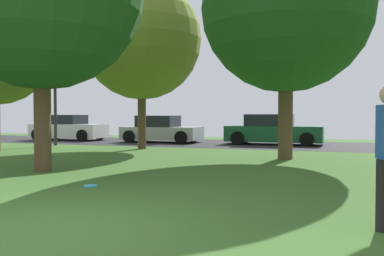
# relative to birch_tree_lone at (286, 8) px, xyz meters

# --- Properties ---
(ground_plane) EXTENTS (44.00, 44.00, 0.00)m
(ground_plane) POSITION_rel_birch_tree_lone_xyz_m (-1.85, -9.54, -4.84)
(ground_plane) COLOR #3D6628
(road_strip) EXTENTS (44.00, 6.40, 0.01)m
(road_strip) POSITION_rel_birch_tree_lone_xyz_m (-1.85, 6.46, -4.83)
(road_strip) COLOR #28282B
(road_strip) RESTS_ON ground_plane
(birch_tree_lone) EXTENTS (5.42, 5.42, 7.56)m
(birch_tree_lone) POSITION_rel_birch_tree_lone_xyz_m (0.00, 0.00, 0.00)
(birch_tree_lone) COLOR brown
(birch_tree_lone) RESTS_ON ground_plane
(oak_tree_left) EXTENTS (4.97, 4.97, 7.03)m
(oak_tree_left) POSITION_rel_birch_tree_lone_xyz_m (-6.17, 2.16, -0.30)
(oak_tree_left) COLOR brown
(oak_tree_left) RESTS_ON ground_plane
(frisbee_disc) EXTENTS (0.27, 0.27, 0.03)m
(frisbee_disc) POSITION_rel_birch_tree_lone_xyz_m (-3.00, -6.58, -4.82)
(frisbee_disc) COLOR #2DB2E0
(frisbee_disc) RESTS_ON ground_plane
(parked_car_white) EXTENTS (4.24, 1.94, 1.43)m
(parked_car_white) POSITION_rel_birch_tree_lone_xyz_m (-12.93, 6.41, -4.18)
(parked_car_white) COLOR white
(parked_car_white) RESTS_ON ground_plane
(parked_car_silver) EXTENTS (4.06, 2.03, 1.39)m
(parked_car_silver) POSITION_rel_birch_tree_lone_xyz_m (-7.17, 6.38, -4.21)
(parked_car_silver) COLOR #B7B7BC
(parked_car_silver) RESTS_ON ground_plane
(parked_car_green) EXTENTS (4.55, 2.04, 1.45)m
(parked_car_green) POSITION_rel_birch_tree_lone_xyz_m (-1.40, 6.66, -4.17)
(parked_car_green) COLOR #195633
(parked_car_green) RESTS_ON ground_plane
(street_lamp_post) EXTENTS (0.14, 0.14, 4.50)m
(street_lamp_post) POSITION_rel_birch_tree_lone_xyz_m (-10.90, 2.66, -2.59)
(street_lamp_post) COLOR #2D2D33
(street_lamp_post) RESTS_ON ground_plane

